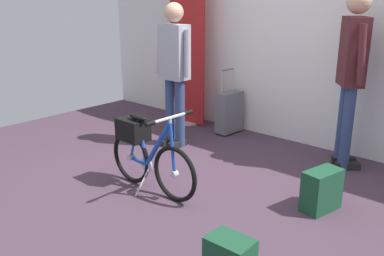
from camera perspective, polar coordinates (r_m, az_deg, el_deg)
name	(u,v)px	position (r m, az deg, el deg)	size (l,w,h in m)	color
ground_plane	(181,196)	(3.77, -1.55, -9.27)	(6.45, 6.45, 0.00)	#473342
back_wall	(302,31)	(5.07, 14.75, 12.69)	(6.45, 0.10, 2.64)	white
floor_banner_stand	(187,61)	(5.70, -0.67, 9.08)	(0.60, 0.36, 1.90)	#B7B7BC
folding_bike_foreground	(146,151)	(3.80, -6.32, -3.08)	(1.08, 0.53, 0.76)	black
visitor_near_wall	(174,67)	(4.80, -2.42, 8.33)	(0.54, 0.28, 1.64)	navy
visitor_browsing	(352,68)	(4.41, 20.91, 7.60)	(0.39, 0.43, 1.77)	navy
rolling_suitcase	(229,112)	(5.39, 5.08, 2.22)	(0.20, 0.37, 0.83)	slate
backpack_on_floor	(321,190)	(3.65, 17.15, -8.10)	(0.27, 0.37, 0.35)	#19472D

